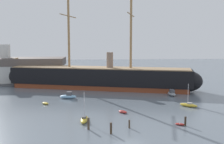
{
  "coord_description": "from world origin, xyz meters",
  "views": [
    {
      "loc": [
        -5.9,
        -41.15,
        16.37
      ],
      "look_at": [
        -0.55,
        33.38,
        7.75
      ],
      "focal_mm": 43.09,
      "sensor_mm": 36.0,
      "label": 1
    }
  ],
  "objects_px": {
    "motorboat_far_right": "(187,84)",
    "mooring_piling_left_pair": "(111,128)",
    "sailboat_foreground_left": "(84,119)",
    "motorboat_distant_centre": "(107,82)",
    "dinghy_mid_left": "(45,103)",
    "mooring_piling_right_pair": "(129,124)",
    "mooring_piling_nearest": "(88,124)",
    "dinghy_foreground_right": "(180,124)",
    "motorboat_alongside_bow": "(68,96)",
    "mooring_piling_midwater": "(185,121)",
    "seagull_in_flight": "(107,60)",
    "tall_ship": "(99,78)",
    "motorboat_alongside_stern": "(172,93)",
    "sailboat_mid_right": "(189,105)",
    "dinghy_near_centre": "(123,112)",
    "dockside_warehouse_left": "(8,70)"
  },
  "relations": [
    {
      "from": "motorboat_far_right",
      "to": "mooring_piling_left_pair",
      "type": "height_order",
      "value": "mooring_piling_left_pair"
    },
    {
      "from": "sailboat_foreground_left",
      "to": "motorboat_distant_centre",
      "type": "relative_size",
      "value": 1.65
    },
    {
      "from": "dinghy_mid_left",
      "to": "mooring_piling_right_pair",
      "type": "distance_m",
      "value": 28.17
    },
    {
      "from": "mooring_piling_nearest",
      "to": "mooring_piling_left_pair",
      "type": "height_order",
      "value": "mooring_piling_nearest"
    },
    {
      "from": "sailboat_foreground_left",
      "to": "dinghy_foreground_right",
      "type": "distance_m",
      "value": 19.08
    },
    {
      "from": "dinghy_mid_left",
      "to": "motorboat_alongside_bow",
      "type": "height_order",
      "value": "motorboat_alongside_bow"
    },
    {
      "from": "mooring_piling_midwater",
      "to": "motorboat_far_right",
      "type": "bearing_deg",
      "value": 70.07
    },
    {
      "from": "motorboat_alongside_bow",
      "to": "mooring_piling_right_pair",
      "type": "relative_size",
      "value": 3.11
    },
    {
      "from": "dinghy_foreground_right",
      "to": "seagull_in_flight",
      "type": "xyz_separation_m",
      "value": [
        -13.84,
        9.66,
        11.91
      ]
    },
    {
      "from": "mooring_piling_midwater",
      "to": "tall_ship",
      "type": "bearing_deg",
      "value": 110.23
    },
    {
      "from": "motorboat_alongside_stern",
      "to": "mooring_piling_left_pair",
      "type": "xyz_separation_m",
      "value": [
        -20.54,
        -32.22,
        0.33
      ]
    },
    {
      "from": "motorboat_far_right",
      "to": "mooring_piling_left_pair",
      "type": "distance_m",
      "value": 57.75
    },
    {
      "from": "dinghy_mid_left",
      "to": "sailboat_mid_right",
      "type": "distance_m",
      "value": 36.65
    },
    {
      "from": "dinghy_near_centre",
      "to": "mooring_piling_nearest",
      "type": "xyz_separation_m",
      "value": [
        -7.69,
        -11.01,
        0.83
      ]
    },
    {
      "from": "mooring_piling_right_pair",
      "to": "dinghy_foreground_right",
      "type": "bearing_deg",
      "value": 5.7
    },
    {
      "from": "sailboat_foreground_left",
      "to": "mooring_piling_left_pair",
      "type": "xyz_separation_m",
      "value": [
        4.94,
        -7.66,
        0.5
      ]
    },
    {
      "from": "motorboat_alongside_bow",
      "to": "mooring_piling_right_pair",
      "type": "height_order",
      "value": "motorboat_alongside_bow"
    },
    {
      "from": "dinghy_near_centre",
      "to": "motorboat_alongside_stern",
      "type": "distance_m",
      "value": 25.03
    },
    {
      "from": "tall_ship",
      "to": "sailboat_foreground_left",
      "type": "xyz_separation_m",
      "value": [
        -4.02,
        -38.18,
        -3.34
      ]
    },
    {
      "from": "motorboat_alongside_stern",
      "to": "mooring_piling_right_pair",
      "type": "relative_size",
      "value": 3.02
    },
    {
      "from": "dinghy_near_centre",
      "to": "dockside_warehouse_left",
      "type": "relative_size",
      "value": 0.05
    },
    {
      "from": "dinghy_mid_left",
      "to": "mooring_piling_right_pair",
      "type": "xyz_separation_m",
      "value": [
        19.19,
        -20.62,
        0.51
      ]
    },
    {
      "from": "dinghy_foreground_right",
      "to": "motorboat_alongside_bow",
      "type": "height_order",
      "value": "motorboat_alongside_bow"
    },
    {
      "from": "mooring_piling_midwater",
      "to": "dinghy_foreground_right",
      "type": "bearing_deg",
      "value": 151.67
    },
    {
      "from": "dockside_warehouse_left",
      "to": "sailboat_foreground_left",
      "type": "bearing_deg",
      "value": -59.54
    },
    {
      "from": "motorboat_distant_centre",
      "to": "mooring_piling_nearest",
      "type": "xyz_separation_m",
      "value": [
        -6.49,
        -55.32,
        0.6
      ]
    },
    {
      "from": "tall_ship",
      "to": "sailboat_mid_right",
      "type": "xyz_separation_m",
      "value": [
        21.67,
        -27.48,
        -3.36
      ]
    },
    {
      "from": "motorboat_alongside_stern",
      "to": "motorboat_distant_centre",
      "type": "relative_size",
      "value": 1.29
    },
    {
      "from": "motorboat_alongside_stern",
      "to": "seagull_in_flight",
      "type": "relative_size",
      "value": 3.81
    },
    {
      "from": "motorboat_alongside_stern",
      "to": "dockside_warehouse_left",
      "type": "xyz_separation_m",
      "value": [
        -56.98,
        29.02,
        4.24
      ]
    },
    {
      "from": "motorboat_distant_centre",
      "to": "dinghy_foreground_right",
      "type": "bearing_deg",
      "value": -78.17
    },
    {
      "from": "tall_ship",
      "to": "mooring_piling_left_pair",
      "type": "height_order",
      "value": "tall_ship"
    },
    {
      "from": "motorboat_distant_centre",
      "to": "mooring_piling_left_pair",
      "type": "height_order",
      "value": "mooring_piling_left_pair"
    },
    {
      "from": "dinghy_mid_left",
      "to": "mooring_piling_right_pair",
      "type": "bearing_deg",
      "value": -47.05
    },
    {
      "from": "sailboat_foreground_left",
      "to": "dinghy_mid_left",
      "type": "distance_m",
      "value": 19.13
    },
    {
      "from": "motorboat_distant_centre",
      "to": "mooring_piling_midwater",
      "type": "xyz_separation_m",
      "value": [
        12.22,
        -54.54,
        0.4
      ]
    },
    {
      "from": "motorboat_alongside_stern",
      "to": "mooring_piling_left_pair",
      "type": "relative_size",
      "value": 2.34
    },
    {
      "from": "motorboat_alongside_stern",
      "to": "mooring_piling_left_pair",
      "type": "distance_m",
      "value": 38.21
    },
    {
      "from": "tall_ship",
      "to": "dinghy_mid_left",
      "type": "height_order",
      "value": "tall_ship"
    },
    {
      "from": "sailboat_mid_right",
      "to": "motorboat_alongside_bow",
      "type": "distance_m",
      "value": 33.2
    },
    {
      "from": "mooring_piling_nearest",
      "to": "mooring_piling_right_pair",
      "type": "bearing_deg",
      "value": 1.95
    },
    {
      "from": "dinghy_foreground_right",
      "to": "mooring_piling_nearest",
      "type": "height_order",
      "value": "mooring_piling_nearest"
    },
    {
      "from": "tall_ship",
      "to": "sailboat_foreground_left",
      "type": "relative_size",
      "value": 11.91
    },
    {
      "from": "motorboat_alongside_stern",
      "to": "mooring_piling_nearest",
      "type": "height_order",
      "value": "mooring_piling_nearest"
    },
    {
      "from": "motorboat_alongside_bow",
      "to": "motorboat_far_right",
      "type": "xyz_separation_m",
      "value": [
        41.27,
        18.34,
        -0.05
      ]
    },
    {
      "from": "motorboat_distant_centre",
      "to": "seagull_in_flight",
      "type": "relative_size",
      "value": 2.96
    },
    {
      "from": "dinghy_near_centre",
      "to": "motorboat_distant_centre",
      "type": "xyz_separation_m",
      "value": [
        -1.2,
        44.31,
        0.23
      ]
    },
    {
      "from": "mooring_piling_midwater",
      "to": "sailboat_foreground_left",
      "type": "bearing_deg",
      "value": 168.04
    },
    {
      "from": "sailboat_foreground_left",
      "to": "mooring_piling_nearest",
      "type": "xyz_separation_m",
      "value": [
        0.92,
        -4.94,
        0.6
      ]
    },
    {
      "from": "dinghy_foreground_right",
      "to": "mooring_piling_right_pair",
      "type": "bearing_deg",
      "value": -174.3
    }
  ]
}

